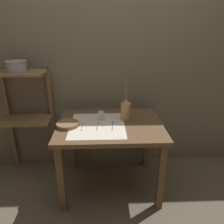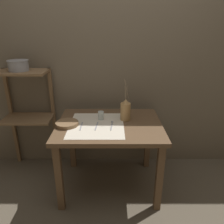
{
  "view_description": "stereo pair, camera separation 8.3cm",
  "coord_description": "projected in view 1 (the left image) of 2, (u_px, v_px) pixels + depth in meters",
  "views": [
    {
      "loc": [
        -0.06,
        -1.94,
        1.61
      ],
      "look_at": [
        0.02,
        0.0,
        0.85
      ],
      "focal_mm": 35.0,
      "sensor_mm": 36.0,
      "label": 1
    },
    {
      "loc": [
        0.03,
        -1.94,
        1.61
      ],
      "look_at": [
        0.02,
        0.0,
        0.85
      ],
      "focal_mm": 35.0,
      "sensor_mm": 36.0,
      "label": 2
    }
  ],
  "objects": [
    {
      "name": "ground_plane",
      "position": [
        110.0,
        184.0,
        2.39
      ],
      "size": [
        12.0,
        12.0,
        0.0
      ],
      "primitive_type": "plane",
      "color": "brown"
    },
    {
      "name": "stone_wall_back",
      "position": [
        108.0,
        66.0,
        2.43
      ],
      "size": [
        7.0,
        0.06,
        2.4
      ],
      "color": "#6B5E4C",
      "rests_on": "ground_plane"
    },
    {
      "name": "wooden_table",
      "position": [
        110.0,
        133.0,
        2.16
      ],
      "size": [
        1.02,
        0.8,
        0.73
      ],
      "color": "brown",
      "rests_on": "ground_plane"
    },
    {
      "name": "wooden_shelf_unit",
      "position": [
        25.0,
        104.0,
        2.37
      ],
      "size": [
        0.53,
        0.33,
        1.18
      ],
      "color": "brown",
      "rests_on": "ground_plane"
    },
    {
      "name": "linen_cloth",
      "position": [
        97.0,
        125.0,
        2.08
      ],
      "size": [
        0.52,
        0.59,
        0.0
      ],
      "color": "beige",
      "rests_on": "wooden_table"
    },
    {
      "name": "pitcher_with_flowers",
      "position": [
        126.0,
        110.0,
        2.18
      ],
      "size": [
        0.1,
        0.1,
        0.43
      ],
      "color": "#A87F4C",
      "rests_on": "wooden_table"
    },
    {
      "name": "wooden_bowl",
      "position": [
        68.0,
        124.0,
        2.06
      ],
      "size": [
        0.22,
        0.22,
        0.04
      ],
      "color": "brown",
      "rests_on": "wooden_table"
    },
    {
      "name": "glass_tumbler_near",
      "position": [
        101.0,
        116.0,
        2.2
      ],
      "size": [
        0.06,
        0.06,
        0.08
      ],
      "color": "#B7C1BC",
      "rests_on": "wooden_table"
    },
    {
      "name": "fork_outer",
      "position": [
        82.0,
        127.0,
        2.05
      ],
      "size": [
        0.01,
        0.18,
        0.0
      ],
      "color": "#939399",
      "rests_on": "wooden_table"
    },
    {
      "name": "knife_center",
      "position": [
        97.0,
        126.0,
        2.05
      ],
      "size": [
        0.03,
        0.18,
        0.0
      ],
      "color": "#939399",
      "rests_on": "wooden_table"
    },
    {
      "name": "spoon_inner",
      "position": [
        113.0,
        123.0,
        2.11
      ],
      "size": [
        0.03,
        0.19,
        0.02
      ],
      "color": "#939399",
      "rests_on": "wooden_table"
    },
    {
      "name": "metal_pot_large",
      "position": [
        16.0,
        66.0,
        2.18
      ],
      "size": [
        0.21,
        0.21,
        0.11
      ],
      "color": "#939399",
      "rests_on": "wooden_shelf_unit"
    }
  ]
}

